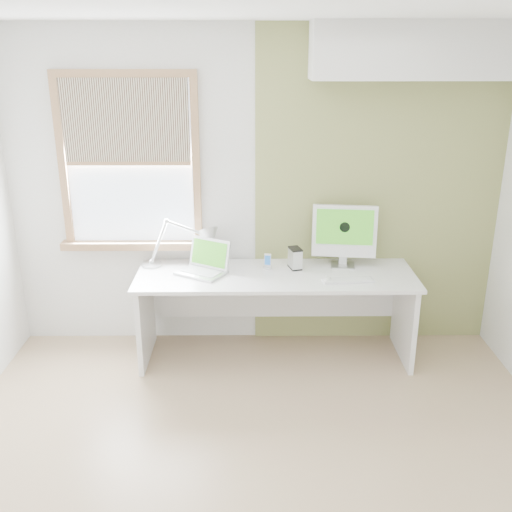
{
  "coord_description": "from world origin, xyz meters",
  "views": [
    {
      "loc": [
        -0.04,
        -2.9,
        2.42
      ],
      "look_at": [
        0.0,
        1.05,
        1.0
      ],
      "focal_mm": 40.98,
      "sensor_mm": 36.0,
      "label": 1
    }
  ],
  "objects_px": {
    "imac": "(344,232)",
    "laptop": "(205,264)",
    "desk_lamp": "(199,241)",
    "desk": "(275,294)",
    "external_drive": "(295,258)"
  },
  "relations": [
    {
      "from": "desk_lamp",
      "to": "imac",
      "type": "bearing_deg",
      "value": -0.86
    },
    {
      "from": "desk_lamp",
      "to": "desk",
      "type": "bearing_deg",
      "value": -13.03
    },
    {
      "from": "desk",
      "to": "external_drive",
      "type": "height_order",
      "value": "external_drive"
    },
    {
      "from": "desk_lamp",
      "to": "laptop",
      "type": "bearing_deg",
      "value": -69.87
    },
    {
      "from": "laptop",
      "to": "desk_lamp",
      "type": "bearing_deg",
      "value": 110.13
    },
    {
      "from": "external_drive",
      "to": "desk",
      "type": "bearing_deg",
      "value": -158.12
    },
    {
      "from": "desk_lamp",
      "to": "imac",
      "type": "relative_size",
      "value": 1.35
    },
    {
      "from": "imac",
      "to": "laptop",
      "type": "bearing_deg",
      "value": -173.14
    },
    {
      "from": "desk_lamp",
      "to": "laptop",
      "type": "relative_size",
      "value": 1.54
    },
    {
      "from": "imac",
      "to": "desk_lamp",
      "type": "bearing_deg",
      "value": 179.14
    },
    {
      "from": "desk_lamp",
      "to": "external_drive",
      "type": "distance_m",
      "value": 0.79
    },
    {
      "from": "laptop",
      "to": "external_drive",
      "type": "bearing_deg",
      "value": 5.79
    },
    {
      "from": "desk_lamp",
      "to": "laptop",
      "type": "xyz_separation_m",
      "value": [
        0.06,
        -0.15,
        -0.14
      ]
    },
    {
      "from": "laptop",
      "to": "imac",
      "type": "xyz_separation_m",
      "value": [
        1.12,
        0.13,
        0.22
      ]
    },
    {
      "from": "desk",
      "to": "desk_lamp",
      "type": "bearing_deg",
      "value": 166.97
    }
  ]
}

